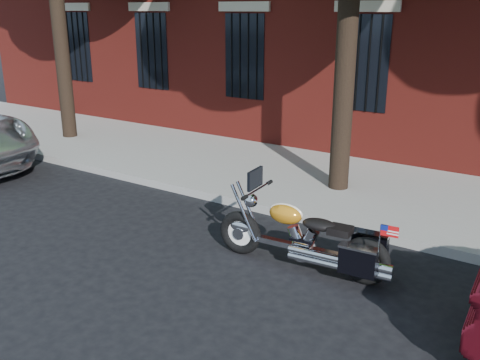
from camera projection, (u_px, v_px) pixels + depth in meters
The scene contains 4 objects.
ground at pixel (226, 243), 7.91m from camera, with size 120.00×120.00×0.00m, color black.
curb at pixel (273, 210), 8.98m from camera, with size 40.00×0.16×0.15m, color gray.
sidewalk at pixel (322, 181), 10.47m from camera, with size 40.00×3.60×0.15m, color gray.
motorcycle at pixel (308, 240), 6.95m from camera, with size 2.55×0.82×1.28m.
Camera 1 is at (4.21, -5.90, 3.31)m, focal length 40.00 mm.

